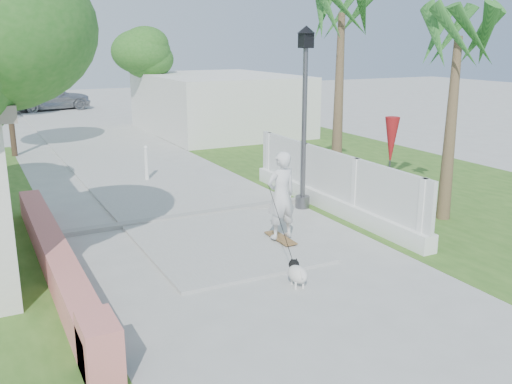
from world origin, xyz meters
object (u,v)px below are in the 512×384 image
street_lamp (304,112)px  parked_car (48,97)px  dog (297,273)px  bollard (146,162)px  patio_umbrella (391,142)px  skateboarder (280,212)px

street_lamp → parked_car: size_ratio=0.92×
street_lamp → dog: street_lamp is taller
bollard → dog: (0.13, -8.51, -0.35)m
patio_umbrella → dog: patio_umbrella is taller
street_lamp → patio_umbrella: bearing=-27.8°
street_lamp → patio_umbrella: street_lamp is taller
street_lamp → bollard: street_lamp is taller
bollard → dog: 8.52m
skateboarder → parked_car: skateboarder is taller
patio_umbrella → skateboarder: bearing=-158.6°
skateboarder → dog: size_ratio=3.73×
street_lamp → parked_car: street_lamp is taller
street_lamp → patio_umbrella: 2.27m
street_lamp → skateboarder: 3.68m
patio_umbrella → skateboarder: (-4.02, -1.58, -0.81)m
parked_car → street_lamp: bearing=172.4°
dog → patio_umbrella: bearing=47.3°
street_lamp → skateboarder: bearing=-129.4°
bollard → skateboarder: 7.11m
patio_umbrella → bollard: bearing=129.9°
street_lamp → dog: bearing=-122.7°
street_lamp → bollard: bearing=121.0°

